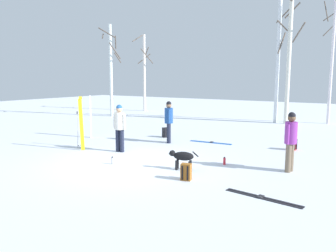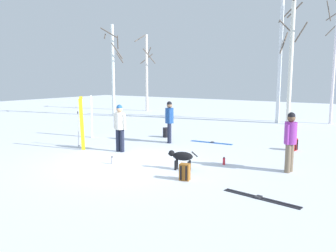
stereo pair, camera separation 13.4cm
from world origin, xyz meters
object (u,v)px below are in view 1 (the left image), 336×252
(backpack_1, at_px, (293,144))
(backpack_0, at_px, (165,133))
(ski_pair_planted_1, at_px, (91,117))
(ski_poles_0, at_px, (79,128))
(ski_pair_lying_1, at_px, (262,198))
(ski_pair_planted_0, at_px, (81,124))
(birch_tree_0, at_px, (144,71))
(person_2, at_px, (291,138))
(backpack_2, at_px, (186,172))
(birch_tree_2, at_px, (278,54))
(birch_tree_4, at_px, (332,52))
(person_1, at_px, (169,119))
(birch_tree_3, at_px, (289,61))
(water_bottle_1, at_px, (224,161))
(ski_pair_lying_0, at_px, (211,142))
(birch_tree_1, at_px, (111,68))
(dog, at_px, (182,157))
(water_bottle_0, at_px, (113,161))
(person_0, at_px, (120,125))

(backpack_1, bearing_deg, backpack_0, -176.22)
(ski_pair_planted_1, distance_m, ski_poles_0, 2.12)
(ski_pair_lying_1, bearing_deg, ski_pair_planted_0, 169.94)
(ski_pair_lying_1, distance_m, birch_tree_0, 20.51)
(person_2, relative_size, backpack_2, 3.90)
(birch_tree_2, relative_size, birch_tree_4, 1.00)
(person_2, height_order, ski_poles_0, person_2)
(birch_tree_0, distance_m, birch_tree_2, 11.06)
(person_1, relative_size, ski_pair_planted_0, 0.86)
(ski_pair_planted_1, xyz_separation_m, birch_tree_3, (6.17, 9.50, 2.67))
(backpack_0, relative_size, backpack_1, 1.00)
(person_1, distance_m, ski_pair_planted_0, 3.52)
(ski_pair_planted_0, distance_m, ski_poles_0, 0.67)
(water_bottle_1, bearing_deg, ski_pair_lying_0, 122.87)
(ski_pair_planted_1, relative_size, water_bottle_1, 7.95)
(birch_tree_1, relative_size, birch_tree_2, 0.79)
(person_2, xyz_separation_m, dog, (-2.67, -1.51, -0.59))
(water_bottle_0, height_order, birch_tree_1, birch_tree_1)
(ski_pair_planted_1, bearing_deg, birch_tree_3, 56.98)
(person_1, distance_m, ski_pair_lying_1, 6.82)
(person_2, relative_size, water_bottle_1, 7.22)
(birch_tree_3, bearing_deg, backpack_0, -114.02)
(birch_tree_1, bearing_deg, ski_pair_lying_1, -36.26)
(ski_pair_planted_1, bearing_deg, ski_poles_0, -55.81)
(birch_tree_1, bearing_deg, birch_tree_2, 14.99)
(ski_pair_planted_0, bearing_deg, birch_tree_0, 118.18)
(ski_pair_lying_1, bearing_deg, ski_poles_0, 168.10)
(person_2, height_order, backpack_1, person_2)
(person_2, bearing_deg, ski_pair_planted_0, -169.92)
(birch_tree_3, height_order, birch_tree_4, birch_tree_4)
(person_1, relative_size, ski_pair_lying_1, 0.95)
(ski_pair_planted_0, relative_size, birch_tree_2, 0.26)
(ski_pair_planted_0, xyz_separation_m, backpack_2, (5.04, -1.03, -0.78))
(ski_pair_planted_1, relative_size, birch_tree_2, 0.24)
(person_1, distance_m, birch_tree_0, 13.76)
(backpack_1, bearing_deg, backpack_2, -105.41)
(birch_tree_0, bearing_deg, person_0, -56.32)
(birch_tree_3, bearing_deg, backpack_2, -87.42)
(ski_poles_0, height_order, birch_tree_0, birch_tree_0)
(ski_poles_0, relative_size, backpack_2, 3.17)
(water_bottle_1, bearing_deg, person_0, -174.27)
(ski_pair_lying_0, distance_m, backpack_0, 2.29)
(person_2, relative_size, ski_pair_lying_1, 0.95)
(person_0, xyz_separation_m, dog, (3.11, -0.83, -0.59))
(person_0, height_order, person_1, same)
(dog, height_order, water_bottle_0, dog)
(person_1, xyz_separation_m, ski_pair_lying_0, (1.45, 0.95, -0.97))
(ski_pair_planted_0, relative_size, ski_pair_lying_1, 1.11)
(ski_poles_0, xyz_separation_m, water_bottle_1, (5.76, 0.63, -0.63))
(person_1, bearing_deg, backpack_2, -51.86)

